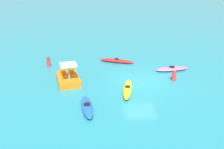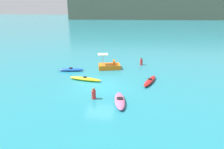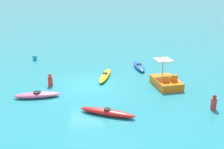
{
  "view_description": "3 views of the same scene",
  "coord_description": "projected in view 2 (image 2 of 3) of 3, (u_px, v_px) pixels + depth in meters",
  "views": [
    {
      "loc": [
        -17.11,
        3.03,
        7.46
      ],
      "look_at": [
        0.5,
        2.13,
        0.39
      ],
      "focal_mm": 40.69,
      "sensor_mm": 36.0,
      "label": 1
    },
    {
      "loc": [
        3.22,
        -14.93,
        6.23
      ],
      "look_at": [
        0.95,
        1.03,
        0.77
      ],
      "focal_mm": 30.33,
      "sensor_mm": 36.0,
      "label": 2
    },
    {
      "loc": [
        18.36,
        1.94,
        7.08
      ],
      "look_at": [
        -1.01,
        1.69,
        0.46
      ],
      "focal_mm": 46.52,
      "sensor_mm": 36.0,
      "label": 3
    }
  ],
  "objects": [
    {
      "name": "pedal_boat_orange",
      "position": [
        109.0,
        66.0,
        21.33
      ],
      "size": [
        2.69,
        2.03,
        1.68
      ],
      "color": "orange",
      "rests_on": "ground_plane"
    },
    {
      "name": "kayak_pink",
      "position": [
        120.0,
        101.0,
        13.43
      ],
      "size": [
        1.15,
        2.8,
        0.37
      ],
      "color": "pink",
      "rests_on": "ground_plane"
    },
    {
      "name": "person_by_kayaks",
      "position": [
        141.0,
        62.0,
        22.76
      ],
      "size": [
        0.42,
        0.42,
        0.88
      ],
      "color": "red",
      "rests_on": "ground_plane"
    },
    {
      "name": "kayak_blue",
      "position": [
        71.0,
        70.0,
        20.49
      ],
      "size": [
        2.8,
        1.05,
        0.37
      ],
      "color": "blue",
      "rests_on": "ground_plane"
    },
    {
      "name": "person_near_shore",
      "position": [
        94.0,
        94.0,
        13.99
      ],
      "size": [
        0.34,
        0.34,
        0.88
      ],
      "color": "red",
      "rests_on": "ground_plane"
    },
    {
      "name": "kayak_yellow",
      "position": [
        85.0,
        79.0,
        17.7
      ],
      "size": [
        3.23,
        1.07,
        0.37
      ],
      "color": "yellow",
      "rests_on": "ground_plane"
    },
    {
      "name": "kayak_red",
      "position": [
        150.0,
        81.0,
        17.2
      ],
      "size": [
        1.55,
        3.12,
        0.37
      ],
      "color": "red",
      "rests_on": "ground_plane"
    },
    {
      "name": "headland_cliff",
      "position": [
        152.0,
        6.0,
        147.52
      ],
      "size": [
        124.18,
        44.82,
        20.0
      ],
      "primitive_type": "cube",
      "rotation": [
        0.0,
        0.0,
        0.04
      ],
      "color": "#6B6651",
      "rests_on": "ground_plane"
    },
    {
      "name": "ground_plane",
      "position": [
        100.0,
        86.0,
        16.42
      ],
      "size": [
        600.0,
        600.0,
        0.0
      ],
      "primitive_type": "plane",
      "color": "teal"
    }
  ]
}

